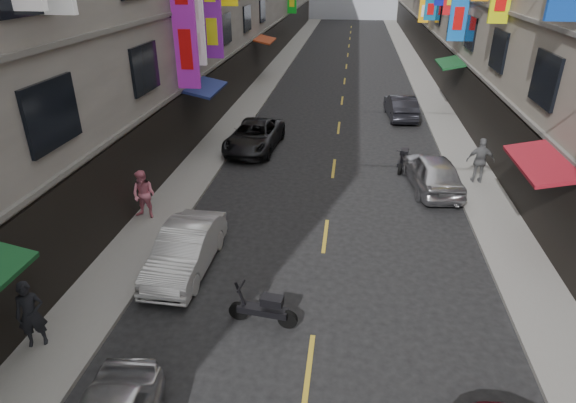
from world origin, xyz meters
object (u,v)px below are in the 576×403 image
(car_left_far, at_px, (254,136))
(pedestrian_lfar, at_px, (144,195))
(scooter_far_right, at_px, (403,160))
(car_left_mid, at_px, (185,250))
(scooter_crossing, at_px, (264,309))
(car_right_far, at_px, (401,106))
(pedestrian_lnear, at_px, (31,314))
(pedestrian_rfar, at_px, (480,161))
(car_right_mid, at_px, (432,172))

(car_left_far, relative_size, pedestrian_lfar, 2.73)
(scooter_far_right, bearing_deg, car_left_mid, 64.73)
(car_left_mid, relative_size, car_left_far, 0.84)
(scooter_crossing, distance_m, car_left_mid, 3.45)
(pedestrian_lfar, bearing_deg, scooter_crossing, -35.63)
(scooter_far_right, bearing_deg, car_left_far, -0.33)
(car_right_far, height_order, pedestrian_lnear, pedestrian_lnear)
(pedestrian_lnear, bearing_deg, scooter_far_right, 26.53)
(car_right_far, bearing_deg, scooter_far_right, 81.89)
(car_right_far, xyz_separation_m, pedestrian_rfar, (2.45, -9.36, 0.37))
(car_left_mid, distance_m, pedestrian_lnear, 4.41)
(car_right_mid, bearing_deg, car_left_far, -32.00)
(car_left_far, xyz_separation_m, pedestrian_rfar, (9.96, -2.99, 0.39))
(scooter_crossing, xyz_separation_m, pedestrian_rfar, (7.23, 9.64, 0.62))
(car_right_mid, height_order, car_right_far, car_right_mid)
(car_left_mid, relative_size, pedestrian_lfar, 2.30)
(car_left_far, bearing_deg, pedestrian_rfar, -12.57)
(car_right_mid, bearing_deg, pedestrian_lnear, 37.82)
(scooter_far_right, relative_size, pedestrian_rfar, 0.94)
(pedestrian_lnear, distance_m, pedestrian_rfar, 16.71)
(scooter_far_right, relative_size, pedestrian_lfar, 1.01)
(scooter_crossing, xyz_separation_m, pedestrian_lnear, (-5.17, -1.55, 0.54))
(car_right_far, bearing_deg, pedestrian_lnear, 59.46)
(pedestrian_lfar, bearing_deg, pedestrian_rfar, 29.08)
(pedestrian_rfar, bearing_deg, pedestrian_lnear, 42.89)
(car_left_far, xyz_separation_m, car_right_mid, (8.00, -3.67, 0.07))
(scooter_crossing, xyz_separation_m, car_right_mid, (5.27, 8.97, 0.29))
(scooter_crossing, bearing_deg, scooter_far_right, -14.62)
(car_right_mid, relative_size, pedestrian_lnear, 2.50)
(pedestrian_rfar, bearing_deg, car_left_far, -15.89)
(scooter_crossing, bearing_deg, pedestrian_lfar, 53.20)
(pedestrian_lfar, bearing_deg, car_right_mid, 29.45)
(scooter_crossing, bearing_deg, car_right_mid, -23.62)
(car_left_mid, bearing_deg, scooter_crossing, -36.44)
(car_left_mid, relative_size, pedestrian_rfar, 2.15)
(scooter_crossing, relative_size, car_right_mid, 0.42)
(car_left_mid, relative_size, car_right_far, 0.97)
(car_right_far, height_order, pedestrian_lfar, pedestrian_lfar)
(scooter_far_right, xyz_separation_m, car_right_far, (0.48, 8.06, 0.25))
(car_left_mid, height_order, car_right_mid, car_right_mid)
(scooter_far_right, height_order, pedestrian_rfar, pedestrian_rfar)
(car_left_far, xyz_separation_m, pedestrian_lnear, (-2.45, -14.18, 0.32))
(pedestrian_lfar, bearing_deg, car_left_far, 80.83)
(pedestrian_lfar, bearing_deg, scooter_far_right, 40.74)
(scooter_far_right, xyz_separation_m, pedestrian_rfar, (2.93, -1.30, 0.62))
(car_right_mid, xyz_separation_m, pedestrian_lfar, (-10.40, -4.08, 0.26))
(car_left_far, bearing_deg, scooter_far_right, -9.40)
(car_right_far, relative_size, pedestrian_rfar, 2.22)
(pedestrian_lnear, distance_m, pedestrian_lfar, 6.43)
(scooter_crossing, height_order, scooter_far_right, same)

